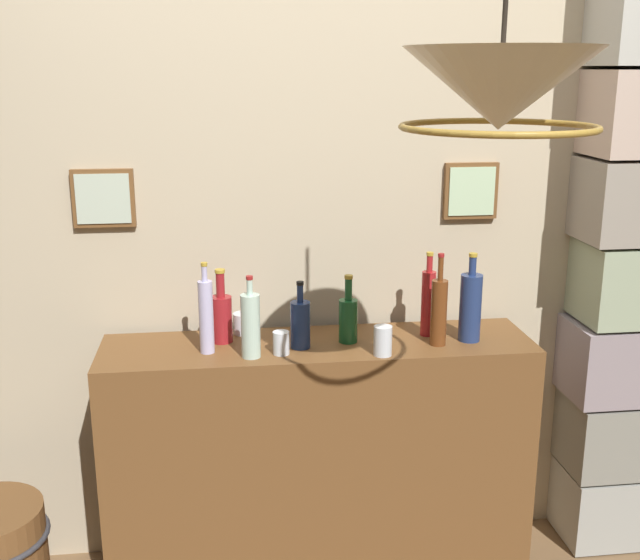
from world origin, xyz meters
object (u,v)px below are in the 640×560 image
Objects in this scene: liquor_bottle_tequila at (300,323)px; glass_tumbler_shot at (243,323)px; liquor_bottle_port at (206,315)px; pendant_lamp at (501,91)px; liquor_bottle_rye at (428,301)px; glass_tumbler_rocks at (383,341)px; liquor_bottle_scotch at (348,318)px; liquor_bottle_mezcal at (439,311)px; glass_tumbler_highball at (281,343)px; liquor_bottle_bourbon at (470,306)px; liquor_bottle_sherry at (221,316)px; liquor_bottle_vodka at (251,325)px.

liquor_bottle_tequila reaches higher than glass_tumbler_shot.
pendant_lamp is (0.72, -0.79, 0.77)m from liquor_bottle_port.
liquor_bottle_rye reaches higher than glass_tumbler_rocks.
liquor_bottle_scotch is 1.18m from pendant_lamp.
glass_tumbler_highball is at bearing -177.58° from liquor_bottle_mezcal.
liquor_bottle_sherry is at bearing 173.76° from liquor_bottle_bourbon.
liquor_bottle_mezcal is 3.21× the size of glass_tumbler_rocks.
liquor_bottle_sherry is 0.12m from liquor_bottle_port.
pendant_lamp is at bearing -105.84° from liquor_bottle_bourbon.
liquor_bottle_sherry is at bearing 159.36° from glass_tumbler_rocks.
liquor_bottle_bourbon reaches higher than liquor_bottle_vodka.
liquor_bottle_sherry is 0.26m from glass_tumbler_highball.
liquor_bottle_rye is 0.81m from liquor_bottle_port.
glass_tumbler_shot is (-0.69, 0.21, -0.09)m from liquor_bottle_mezcal.
liquor_bottle_scotch is 3.19× the size of glass_tumbler_shot.
liquor_bottle_tequila is 0.29m from liquor_bottle_sherry.
glass_tumbler_highball is 0.14× the size of pendant_lamp.
liquor_bottle_mezcal is 1.24× the size of liquor_bottle_sherry.
glass_tumbler_rocks is (0.45, -0.04, -0.06)m from liquor_bottle_vodka.
liquor_bottle_sherry is 0.46× the size of pendant_lamp.
liquor_bottle_scotch is 0.32m from liquor_bottle_mezcal.
liquor_bottle_tequila is (-0.62, 0.00, -0.04)m from liquor_bottle_bourbon.
glass_tumbler_highball is (-0.56, -0.02, -0.09)m from liquor_bottle_mezcal.
liquor_bottle_bourbon reaches higher than glass_tumbler_shot.
liquor_bottle_bourbon is at bearing -6.24° from liquor_bottle_sherry.
liquor_bottle_scotch is at bearing 123.21° from glass_tumbler_rocks.
glass_tumbler_shot is (-0.20, 0.18, -0.05)m from liquor_bottle_tequila.
liquor_bottle_port reaches higher than liquor_bottle_sherry.
pendant_lamp reaches higher than glass_tumbler_highball.
pendant_lamp reaches higher than liquor_bottle_vodka.
liquor_bottle_rye reaches higher than liquor_bottle_vodka.
liquor_bottle_scotch is (-0.44, 0.04, -0.04)m from liquor_bottle_bourbon.
liquor_bottle_port is (-0.81, -0.08, 0.00)m from liquor_bottle_rye.
glass_tumbler_rocks reaches higher than glass_tumbler_shot.
liquor_bottle_port reaches higher than liquor_bottle_tequila.
liquor_bottle_port is (-0.94, -0.01, 0.01)m from liquor_bottle_bourbon.
glass_tumbler_shot is at bearing 159.53° from liquor_bottle_scotch.
glass_tumbler_shot is at bearing 121.23° from pendant_lamp.
glass_tumbler_rocks is at bearing -31.45° from glass_tumbler_shot.
liquor_bottle_tequila is 0.75× the size of liquor_bottle_port.
liquor_bottle_scotch is at bearing -173.27° from liquor_bottle_rye.
glass_tumbler_rocks is at bearing -22.18° from liquor_bottle_tequila.
liquor_bottle_vodka reaches higher than liquor_bottle_sherry.
liquor_bottle_mezcal is 1.38× the size of liquor_bottle_tequila.
liquor_bottle_vodka reaches higher than glass_tumbler_shot.
liquor_bottle_tequila reaches higher than glass_tumbler_highball.
liquor_bottle_vodka is 2.75× the size of glass_tumbler_rocks.
liquor_bottle_scotch is 0.37m from liquor_bottle_vodka.
liquor_bottle_scotch is 0.18m from liquor_bottle_tequila.
liquor_bottle_mezcal reaches higher than liquor_bottle_rye.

